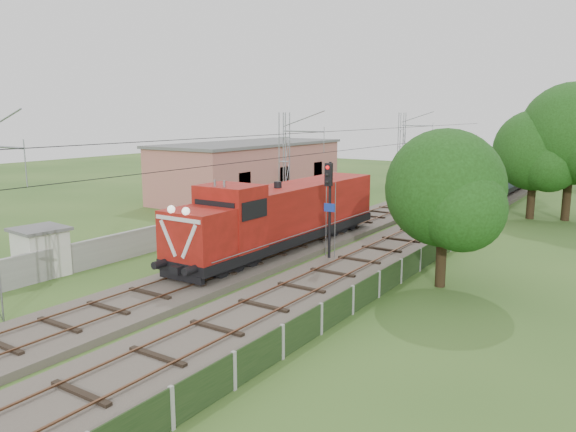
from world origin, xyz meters
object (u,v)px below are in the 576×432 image
Objects in this scene: coach_rake at (537,159)px; relay_hut at (41,251)px; locomotive at (283,215)px; signal_post at (329,194)px.

relay_hut is (-12.40, -59.05, -1.21)m from coach_rake.
locomotive is 0.26× the size of coach_rake.
signal_post is (3.37, -0.61, 1.51)m from locomotive.
signal_post reaches higher than relay_hut.
coach_rake is 49.29m from signal_post.
locomotive is at bearing 169.68° from signal_post.
coach_rake reaches higher than relay_hut.
locomotive is 3.13× the size of signal_post.
locomotive reaches higher than relay_hut.
coach_rake is at bearing 78.14° from relay_hut.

